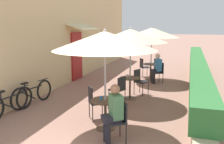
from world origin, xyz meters
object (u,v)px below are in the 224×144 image
patio_umbrella_near (105,41)px  cafe_chair_mid_left (140,80)px  cafe_chair_far_right (144,66)px  bicycle_leaning (10,103)px  cafe_chair_near_right (118,118)px  cafe_chair_far_left (159,71)px  seated_patron_near_right (113,111)px  patio_table_near (105,109)px  patio_umbrella_mid (131,36)px  cafe_chair_near_left (95,100)px  patio_table_far (151,69)px  coffee_cup_near (101,98)px  patio_umbrella_far (152,33)px  bicycle_second (32,94)px  seated_patron_far_left (157,67)px  patio_table_mid (130,84)px  cafe_chair_mid_right (119,88)px  coffee_cup_mid (127,76)px

patio_umbrella_near → cafe_chair_mid_left: 3.61m
cafe_chair_far_right → bicycle_leaning: cafe_chair_far_right is taller
cafe_chair_near_right → bicycle_leaning: bearing=43.0°
cafe_chair_far_left → seated_patron_near_right: bearing=146.0°
patio_table_near → cafe_chair_near_right: (0.47, -0.51, 0.02)m
patio_umbrella_mid → cafe_chair_mid_left: 1.72m
cafe_chair_far_left → cafe_chair_far_right: 1.39m
cafe_chair_near_left → patio_table_far: bearing=136.6°
patio_table_near → cafe_chair_far_right: size_ratio=0.82×
cafe_chair_near_right → coffee_cup_near: size_ratio=9.67×
patio_table_near → bicycle_leaning: bicycle_leaning is taller
coffee_cup_near → patio_umbrella_far: patio_umbrella_far is taller
patio_umbrella_near → seated_patron_near_right: (0.38, -0.58, -1.40)m
cafe_chair_near_left → cafe_chair_far_left: size_ratio=1.00×
cafe_chair_near_left → bicycle_second: 2.32m
patio_umbrella_mid → patio_table_far: patio_umbrella_mid is taller
seated_patron_far_left → seated_patron_near_right: bearing=147.0°
cafe_chair_mid_left → coffee_cup_near: bearing=17.6°
cafe_chair_near_left → cafe_chair_far_right: 5.71m
patio_table_mid → cafe_chair_far_right: (-0.20, 3.64, 0.02)m
seated_patron_far_left → patio_table_mid: bearing=136.0°
patio_table_near → coffee_cup_near: bearing=-167.7°
cafe_chair_near_right → patio_table_far: size_ratio=1.22×
cafe_chair_near_left → cafe_chair_mid_left: (0.64, 2.74, 0.00)m
cafe_chair_mid_left → cafe_chair_far_left: same height
patio_table_near → cafe_chair_near_right: 0.69m
coffee_cup_near → bicycle_leaning: bearing=177.0°
cafe_chair_near_left → patio_table_far: cafe_chair_near_left is taller
patio_umbrella_near → patio_umbrella_mid: 2.58m
patio_umbrella_near → cafe_chair_far_right: bearing=92.0°
patio_umbrella_near → patio_table_near: bearing=-63.4°
cafe_chair_near_right → cafe_chair_mid_left: same height
cafe_chair_near_left → cafe_chair_mid_right: 1.43m
coffee_cup_near → seated_patron_far_left: size_ratio=0.07×
coffee_cup_near → cafe_chair_near_left: bearing=124.6°
cafe_chair_mid_left → cafe_chair_near_left: bearing=9.2°
bicycle_leaning → patio_umbrella_near: bearing=3.3°
seated_patron_near_right → patio_umbrella_mid: patio_umbrella_mid is taller
patio_umbrella_near → cafe_chair_near_left: 1.72m
patio_umbrella_near → seated_patron_near_right: size_ratio=1.88×
cafe_chair_far_right → bicycle_second: bearing=-57.2°
seated_patron_near_right → cafe_chair_far_right: (-0.60, 6.80, -0.17)m
patio_table_mid → coffee_cup_mid: 0.29m
seated_patron_near_right → bicycle_leaning: size_ratio=0.72×
coffee_cup_near → cafe_chair_far_left: bearing=82.0°
cafe_chair_mid_right → coffee_cup_mid: (0.08, 0.72, 0.24)m
cafe_chair_mid_right → seated_patron_far_left: size_ratio=0.70×
seated_patron_far_left → patio_umbrella_near: bearing=142.5°
cafe_chair_near_left → cafe_chair_mid_left: size_ratio=1.00×
bicycle_second → patio_umbrella_mid: bearing=37.3°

